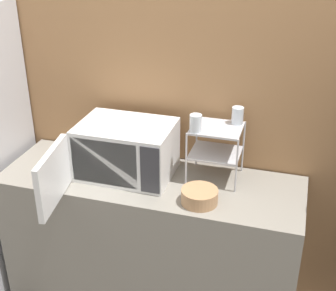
{
  "coord_description": "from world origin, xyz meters",
  "views": [
    {
      "loc": [
        0.75,
        -1.86,
        2.22
      ],
      "look_at": [
        0.1,
        0.31,
        1.09
      ],
      "focal_mm": 50.0,
      "sensor_mm": 36.0,
      "label": 1
    }
  ],
  "objects_px": {
    "dish_rack": "(216,142)",
    "bowl": "(200,196)",
    "glass_back_right": "(238,116)",
    "microwave": "(123,151)",
    "glass_front_left": "(196,123)"
  },
  "relations": [
    {
      "from": "dish_rack",
      "to": "bowl",
      "type": "distance_m",
      "value": 0.33
    },
    {
      "from": "dish_rack",
      "to": "bowl",
      "type": "xyz_separation_m",
      "value": [
        -0.02,
        -0.28,
        -0.19
      ]
    },
    {
      "from": "glass_back_right",
      "to": "bowl",
      "type": "relative_size",
      "value": 0.49
    },
    {
      "from": "microwave",
      "to": "glass_back_right",
      "type": "distance_m",
      "value": 0.67
    },
    {
      "from": "dish_rack",
      "to": "glass_back_right",
      "type": "height_order",
      "value": "glass_back_right"
    },
    {
      "from": "glass_front_left",
      "to": "bowl",
      "type": "xyz_separation_m",
      "value": [
        0.08,
        -0.19,
        -0.32
      ]
    },
    {
      "from": "bowl",
      "to": "glass_front_left",
      "type": "bearing_deg",
      "value": 111.52
    },
    {
      "from": "dish_rack",
      "to": "glass_front_left",
      "type": "xyz_separation_m",
      "value": [
        -0.1,
        -0.08,
        0.13
      ]
    },
    {
      "from": "bowl",
      "to": "glass_back_right",
      "type": "bearing_deg",
      "value": 71.72
    },
    {
      "from": "bowl",
      "to": "dish_rack",
      "type": "bearing_deg",
      "value": 85.5
    },
    {
      "from": "dish_rack",
      "to": "glass_back_right",
      "type": "xyz_separation_m",
      "value": [
        0.1,
        0.08,
        0.13
      ]
    },
    {
      "from": "microwave",
      "to": "glass_back_right",
      "type": "height_order",
      "value": "glass_back_right"
    },
    {
      "from": "glass_front_left",
      "to": "glass_back_right",
      "type": "distance_m",
      "value": 0.25
    },
    {
      "from": "bowl",
      "to": "microwave",
      "type": "bearing_deg",
      "value": 161.9
    },
    {
      "from": "glass_front_left",
      "to": "bowl",
      "type": "height_order",
      "value": "glass_front_left"
    }
  ]
}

